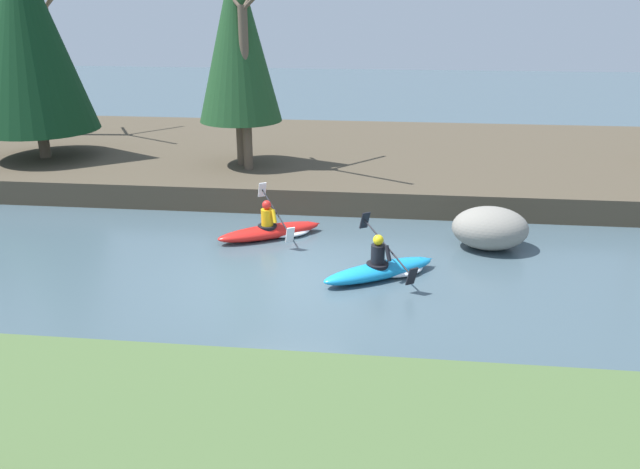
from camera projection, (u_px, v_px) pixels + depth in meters
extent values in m
plane|color=#425660|center=(286.00, 280.00, 13.44)|extent=(90.00, 90.00, 0.00)
cube|color=#4C4233|center=(330.00, 158.00, 22.42)|extent=(44.00, 10.95, 0.72)
cylinder|color=brown|center=(44.00, 144.00, 20.80)|extent=(0.36, 0.36, 0.93)
cone|color=#0F3319|center=(26.00, 33.00, 19.56)|extent=(3.78, 3.78, 6.12)
cylinder|color=brown|center=(242.00, 143.00, 19.82)|extent=(0.36, 0.36, 1.40)
cone|color=#1E4723|center=(238.00, 37.00, 18.70)|extent=(2.57, 2.57, 5.00)
cylinder|color=brown|center=(54.00, 72.00, 23.71)|extent=(0.28, 0.28, 4.80)
cylinder|color=brown|center=(246.00, 90.00, 18.66)|extent=(0.28, 0.28, 4.83)
ellipsoid|color=#1993D6|center=(379.00, 271.00, 13.48)|extent=(2.59, 1.98, 0.34)
cone|color=#1993D6|center=(426.00, 260.00, 14.00)|extent=(0.40, 0.36, 0.20)
cylinder|color=black|center=(377.00, 265.00, 13.41)|extent=(0.66, 0.66, 0.08)
cylinder|color=black|center=(378.00, 254.00, 13.32)|extent=(0.42, 0.42, 0.42)
sphere|color=yellow|center=(378.00, 240.00, 13.21)|extent=(0.32, 0.32, 0.23)
cylinder|color=black|center=(376.00, 246.00, 13.53)|extent=(0.20, 0.24, 0.35)
cylinder|color=black|center=(388.00, 253.00, 13.13)|extent=(0.20, 0.24, 0.35)
cylinder|color=black|center=(387.00, 247.00, 13.37)|extent=(1.08, 1.62, 0.65)
cube|color=black|center=(365.00, 220.00, 14.06)|extent=(0.25, 0.24, 0.41)
cube|color=black|center=(412.00, 276.00, 12.69)|extent=(0.25, 0.24, 0.41)
ellipsoid|color=white|center=(400.00, 269.00, 13.74)|extent=(1.30, 1.19, 0.18)
ellipsoid|color=red|center=(269.00, 232.00, 15.76)|extent=(2.62, 1.91, 0.34)
cone|color=red|center=(314.00, 224.00, 16.24)|extent=(0.40, 0.35, 0.20)
cylinder|color=black|center=(267.00, 227.00, 15.69)|extent=(0.66, 0.66, 0.08)
cylinder|color=yellow|center=(267.00, 217.00, 15.60)|extent=(0.41, 0.41, 0.42)
sphere|color=red|center=(267.00, 205.00, 15.49)|extent=(0.32, 0.32, 0.23)
cylinder|color=yellow|center=(267.00, 211.00, 15.82)|extent=(0.19, 0.24, 0.35)
cylinder|color=yellow|center=(274.00, 216.00, 15.41)|extent=(0.19, 0.24, 0.35)
cylinder|color=black|center=(276.00, 211.00, 15.65)|extent=(1.02, 1.65, 0.65)
cube|color=white|center=(262.00, 190.00, 16.35)|extent=(0.25, 0.24, 0.41)
cube|color=white|center=(290.00, 235.00, 14.95)|extent=(0.25, 0.24, 0.41)
ellipsoid|color=white|center=(290.00, 232.00, 16.00)|extent=(1.30, 1.17, 0.18)
ellipsoid|color=gray|center=(490.00, 228.00, 15.01)|extent=(1.81, 1.42, 1.02)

